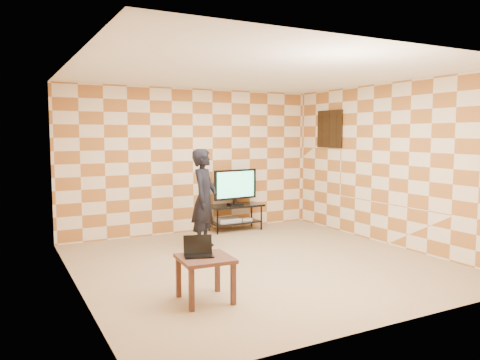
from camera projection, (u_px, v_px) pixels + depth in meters
name	position (u px, v px, depth m)	size (l,w,h in m)	color
floor	(259.00, 263.00, 6.74)	(5.00, 5.00, 0.00)	tan
wall_back	(193.00, 161.00, 8.81)	(5.00, 0.02, 2.70)	beige
wall_front	(393.00, 187.00, 4.41)	(5.00, 0.02, 2.70)	beige
wall_left	(75.00, 177.00, 5.45)	(0.02, 5.00, 2.70)	beige
wall_right	(390.00, 164.00, 7.77)	(0.02, 5.00, 2.70)	beige
ceiling	(260.00, 73.00, 6.48)	(5.00, 5.00, 0.02)	white
wall_art	(330.00, 129.00, 9.06)	(0.04, 0.72, 0.72)	black
tv_stand	(235.00, 211.00, 9.00)	(1.06, 0.48, 0.50)	black
tv	(235.00, 185.00, 8.94)	(0.93, 0.21, 0.68)	black
dvd_player	(228.00, 220.00, 8.97)	(0.44, 0.32, 0.07)	#B2B2B4
game_console	(246.00, 219.00, 9.10)	(0.21, 0.15, 0.05)	silver
side_table	(205.00, 265.00, 5.17)	(0.60, 0.60, 0.50)	#361A10
laptop	(198.00, 251.00, 5.22)	(0.38, 0.34, 0.22)	black
person	(204.00, 199.00, 7.58)	(0.59, 0.39, 1.62)	black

